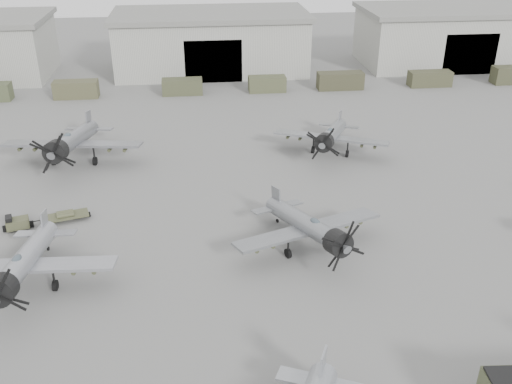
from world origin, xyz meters
TOP-DOWN VIEW (x-y plane):
  - ground at (0.00, 0.00)m, footprint 220.00×220.00m
  - hangar_center at (0.00, 61.96)m, footprint 29.00×14.80m
  - hangar_right at (38.00, 61.96)m, footprint 29.00×14.80m
  - support_truck_2 at (-18.39, 50.00)m, footprint 5.72×2.20m
  - support_truck_3 at (-4.46, 50.00)m, footprint 5.36×2.20m
  - support_truck_4 at (7.02, 50.00)m, footprint 5.04×2.20m
  - support_truck_5 at (17.20, 50.00)m, footprint 6.30×2.20m
  - support_truck_6 at (30.04, 50.00)m, footprint 5.91×2.20m
  - aircraft_mid_1 at (-14.60, 7.12)m, footprint 11.98×10.78m
  - aircraft_mid_2 at (4.98, 9.78)m, footprint 11.52×10.40m
  - aircraft_far_0 at (-15.02, 27.76)m, footprint 13.60×12.24m
  - aircraft_far_1 at (10.56, 27.38)m, footprint 11.48×10.40m
  - tug_trailer at (-15.99, 16.00)m, footprint 6.38×2.83m

SIDE VIEW (x-z plane):
  - ground at x=0.00m, z-range 0.00..0.00m
  - tug_trailer at x=-15.99m, z-range -0.16..1.11m
  - support_truck_4 at x=7.02m, z-range 0.00..2.05m
  - support_truck_3 at x=-4.46m, z-range 0.00..2.08m
  - support_truck_6 at x=30.04m, z-range 0.00..2.09m
  - support_truck_2 at x=-18.39m, z-range 0.00..2.25m
  - support_truck_5 at x=17.20m, z-range 0.00..2.31m
  - aircraft_mid_2 at x=4.98m, z-range -0.21..4.44m
  - aircraft_far_1 at x=10.56m, z-range -0.21..4.48m
  - aircraft_mid_1 at x=-14.60m, z-range -0.22..4.57m
  - aircraft_far_0 at x=-15.02m, z-range -0.24..5.16m
  - hangar_center at x=0.00m, z-range 0.02..8.72m
  - hangar_right at x=38.00m, z-range 0.02..8.72m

